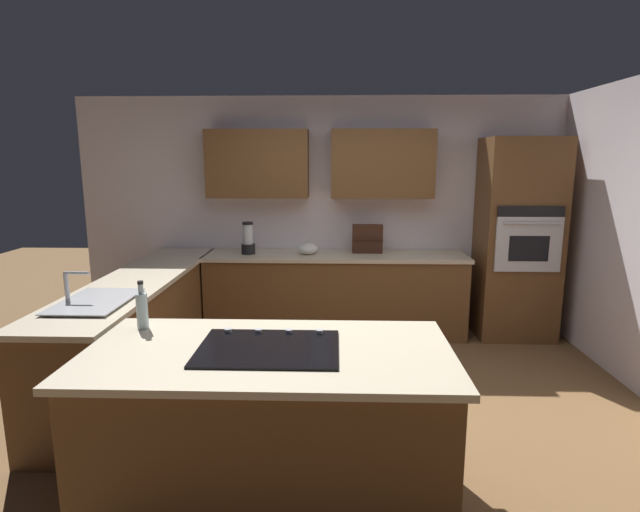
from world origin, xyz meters
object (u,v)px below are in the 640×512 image
Objects in this scene: blender at (248,240)px; spice_rack at (367,239)px; wall_oven at (518,240)px; sink_unit at (94,301)px; cooktop at (269,348)px; mixing_bowl at (308,249)px; oil_bottle at (142,309)px.

blender is 1.30m from spice_rack.
wall_oven reaches higher than spice_rack.
sink_unit is 0.92× the size of cooktop.
spice_rack is at bearing -3.00° from wall_oven.
blender is 1.06× the size of spice_rack.
cooktop is at bearing 88.80° from mixing_bowl.
sink_unit is at bearing 68.03° from blender.
oil_bottle is (0.81, -0.31, 0.11)m from cooktop.
wall_oven is 3.62m from cooktop.
cooktop is 2.18× the size of blender.
wall_oven is 6.14× the size of blender.
sink_unit is 2.91m from spice_rack.
wall_oven reaches higher than blender.
blender is (-0.78, -1.93, 0.13)m from sink_unit.
oil_bottle is at bearing 38.44° from wall_oven.
mixing_bowl is (2.25, 0.01, -0.11)m from wall_oven.
oil_bottle is (0.87, 2.46, 0.06)m from mixing_bowl.
wall_oven reaches higher than mixing_bowl.
blender is at bearing 0.29° from wall_oven.
sink_unit reaches higher than cooktop.
wall_oven is at bearing -152.14° from sink_unit.
wall_oven is 1.60m from spice_rack.
cooktop is 2.96m from spice_rack.
cooktop is (2.31, 2.79, -0.16)m from wall_oven.
wall_oven is at bearing -129.63° from cooktop.
blender is 0.66m from mixing_bowl.
oil_bottle is at bearing 59.31° from spice_rack.
sink_unit is 1.61m from cooktop.
wall_oven is at bearing -179.62° from mixing_bowl.
oil_bottle reaches higher than sink_unit.
cooktop is 2.77m from mixing_bowl.
spice_rack is 1.10× the size of oil_bottle.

